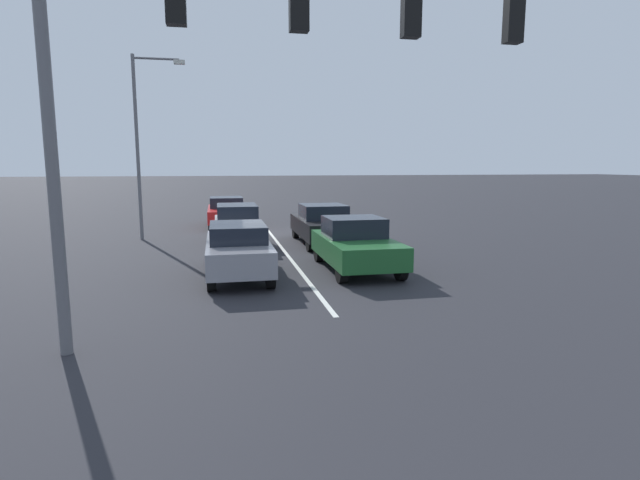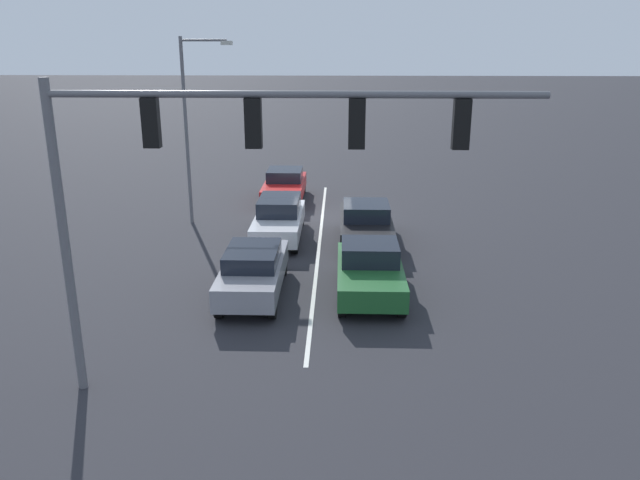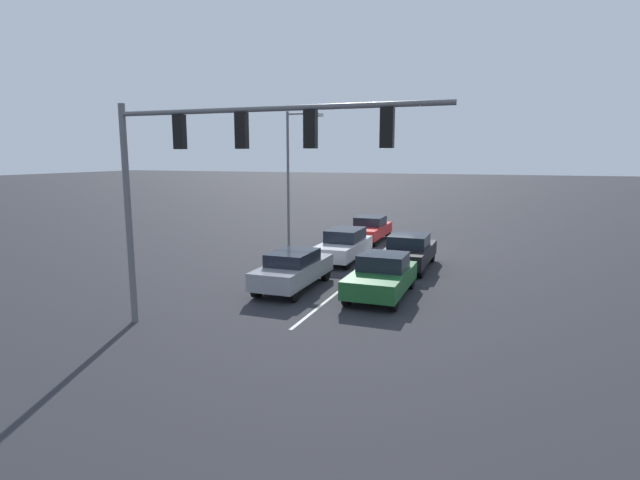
# 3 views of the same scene
# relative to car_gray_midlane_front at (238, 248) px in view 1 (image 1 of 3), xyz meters

# --- Properties ---
(ground_plane) EXTENTS (240.00, 240.00, 0.00)m
(ground_plane) POSITION_rel_car_gray_midlane_front_xyz_m (-1.81, -8.55, -0.79)
(ground_plane) COLOR #28282D
(lane_stripe_left_divider) EXTENTS (0.12, 18.95, 0.01)m
(lane_stripe_left_divider) POSITION_rel_car_gray_midlane_front_xyz_m (-1.81, -5.08, -0.78)
(lane_stripe_left_divider) COLOR silver
(lane_stripe_left_divider) RESTS_ON ground_plane
(car_gray_midlane_front) EXTENTS (1.72, 4.54, 1.49)m
(car_gray_midlane_front) POSITION_rel_car_gray_midlane_front_xyz_m (0.00, 0.00, 0.00)
(car_gray_midlane_front) COLOR gray
(car_gray_midlane_front) RESTS_ON ground_plane
(car_darkgreen_leftlane_front) EXTENTS (1.92, 4.23, 1.56)m
(car_darkgreen_leftlane_front) POSITION_rel_car_gray_midlane_front_xyz_m (-3.48, -0.14, -0.02)
(car_darkgreen_leftlane_front) COLOR #1E5928
(car_darkgreen_leftlane_front) RESTS_ON ground_plane
(car_silver_midlane_second) EXTENTS (1.75, 4.66, 1.55)m
(car_silver_midlane_second) POSITION_rel_car_gray_midlane_front_xyz_m (-0.22, -5.76, -0.00)
(car_silver_midlane_second) COLOR silver
(car_silver_midlane_second) RESTS_ON ground_plane
(car_black_leftlane_second) EXTENTS (1.92, 4.65, 1.57)m
(car_black_leftlane_second) POSITION_rel_car_gray_midlane_front_xyz_m (-3.55, -5.20, 0.01)
(car_black_leftlane_second) COLOR black
(car_black_leftlane_second) RESTS_ON ground_plane
(car_red_midlane_third) EXTENTS (1.85, 4.66, 1.48)m
(car_red_midlane_third) POSITION_rel_car_gray_midlane_front_xyz_m (0.09, -11.73, -0.03)
(car_red_midlane_third) COLOR red
(car_red_midlane_third) RESTS_ON ground_plane
(traffic_signal_gantry) EXTENTS (9.61, 0.37, 6.65)m
(traffic_signal_gantry) POSITION_rel_car_gray_midlane_front_xyz_m (-0.22, 5.38, 4.33)
(traffic_signal_gantry) COLOR slate
(traffic_signal_gantry) RESTS_ON ground_plane
(street_lamp_right_shoulder) EXTENTS (2.09, 0.24, 7.50)m
(street_lamp_right_shoulder) POSITION_rel_car_gray_midlane_front_xyz_m (3.44, -7.79, 3.59)
(street_lamp_right_shoulder) COLOR slate
(street_lamp_right_shoulder) RESTS_ON ground_plane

